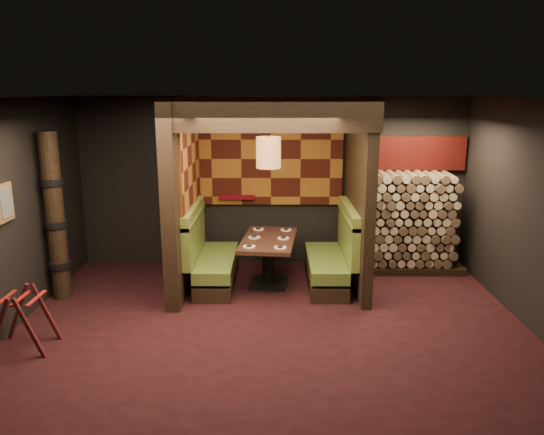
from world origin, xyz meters
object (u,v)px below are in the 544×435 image
Objects in this scene: booth_bench_right at (333,260)px; dining_table at (269,253)px; pendant_lamp at (268,152)px; luggage_rack at (23,318)px; firewood_stack at (411,222)px; totem_column at (55,218)px; booth_bench_left at (210,259)px.

booth_bench_right is 1.07× the size of dining_table.
booth_bench_right is at bearing 5.15° from pendant_lamp.
booth_bench_right reaches higher than dining_table.
dining_table is (-0.98, -0.04, 0.12)m from booth_bench_right.
dining_table is 1.97× the size of luggage_rack.
firewood_stack is at bearing 28.53° from luggage_rack.
luggage_rack is at bearing -83.51° from totem_column.
booth_bench_left is 1.57× the size of pendant_lamp.
pendant_lamp reaches higher than luggage_rack.
luggage_rack is 5.89m from firewood_stack.
dining_table is 1.47× the size of pendant_lamp.
pendant_lamp reaches higher than booth_bench_left.
luggage_rack is 1.76m from totem_column.
dining_table is 1.54m from pendant_lamp.
booth_bench_left is 0.92× the size of firewood_stack.
booth_bench_right is at bearing 0.00° from booth_bench_left.
totem_column is at bearing 96.49° from luggage_rack.
firewood_stack reaches higher than luggage_rack.
dining_table is at bearing 9.68° from totem_column.
booth_bench_left is at bearing 47.74° from luggage_rack.
firewood_stack reaches higher than dining_table.
firewood_stack is (1.35, 0.70, 0.42)m from booth_bench_right.
booth_bench_right is at bearing -152.65° from firewood_stack.
dining_table is 0.86× the size of firewood_stack.
firewood_stack is at bearing 27.35° from booth_bench_right.
firewood_stack is at bearing 12.17° from booth_bench_left.
firewood_stack is (2.34, 0.79, -1.24)m from pendant_lamp.
booth_bench_right is 0.92× the size of firewood_stack.
luggage_rack is at bearing -151.06° from booth_bench_right.
booth_bench_left is 3.35m from firewood_stack.
pendant_lamp is at bearing -161.35° from firewood_stack.
totem_column reaches higher than booth_bench_left.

